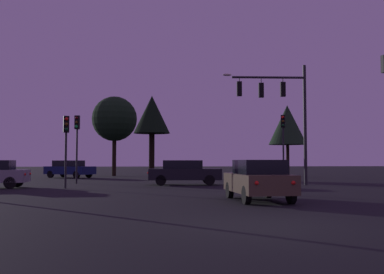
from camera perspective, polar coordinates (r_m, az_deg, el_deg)
The scene contains 11 objects.
ground_plane at distance 34.60m, azimuth -2.04°, elevation -5.54°, with size 168.00×168.00×0.00m, color black.
traffic_signal_mast_arm at distance 27.96m, azimuth 11.29°, elevation 4.29°, with size 5.18×0.65×7.41m.
traffic_light_corner_left at distance 24.92m, azimuth -15.86°, elevation 0.04°, with size 0.35×0.38×3.92m.
traffic_light_corner_right at distance 30.07m, azimuth -14.56°, elevation 0.21°, with size 0.34×0.38×4.46m.
traffic_light_median at distance 32.02m, azimuth 11.63°, elevation 0.29°, with size 0.37×0.39×4.73m.
car_nearside_lane at distance 16.76m, azimuth 8.52°, elevation -5.41°, with size 1.86×4.06×1.52m.
car_crossing_left at distance 27.52m, azimuth -1.00°, elevation -4.51°, with size 4.61×2.13×1.52m.
car_far_lane at distance 40.49m, azimuth -15.45°, elevation -3.95°, with size 4.66×3.88×1.52m.
tree_behind_sign at distance 38.07m, azimuth -5.17°, elevation 2.76°, with size 3.11×3.11×7.06m.
tree_left_far at distance 42.62m, azimuth 12.15°, elevation 1.51°, with size 3.53×3.53×6.73m.
tree_center_horizon at distance 44.57m, azimuth -9.92°, elevation 2.28°, with size 4.43×4.43×7.86m.
Camera 1 is at (-2.86, -9.95, 1.48)m, focal length 41.54 mm.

